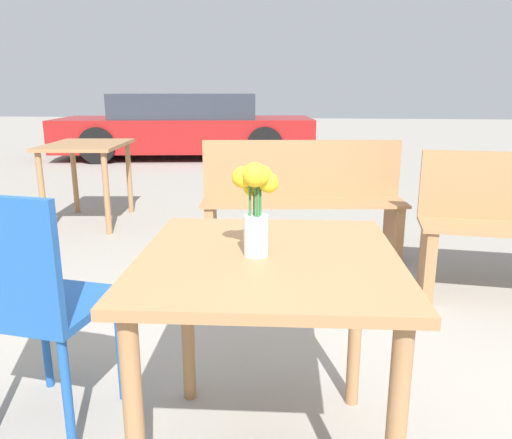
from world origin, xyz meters
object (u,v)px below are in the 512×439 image
at_px(table_front, 268,290).
at_px(parked_car, 186,127).
at_px(flower_vase, 255,204).
at_px(bench_near, 302,198).
at_px(cafe_chair, 31,298).
at_px(table_back, 87,157).

distance_m(table_front, parked_car, 7.74).
height_order(flower_vase, bench_near, flower_vase).
bearing_deg(bench_near, flower_vase, -93.06).
bearing_deg(cafe_chair, flower_vase, -6.64).
height_order(flower_vase, parked_car, parked_car).
distance_m(flower_vase, cafe_chair, 0.86).
bearing_deg(table_front, parked_car, 105.55).
distance_m(bench_near, parked_car, 5.80).
bearing_deg(parked_car, bench_near, -68.26).
relative_size(table_back, parked_car, 0.21).
relative_size(table_front, parked_car, 0.18).
relative_size(bench_near, parked_car, 0.31).
xyz_separation_m(bench_near, table_back, (-1.94, 0.83, 0.16)).
bearing_deg(table_back, flower_vase, -57.83).
height_order(table_front, parked_car, parked_car).
bearing_deg(parked_car, table_back, -87.43).
relative_size(cafe_chair, bench_near, 0.62).
height_order(cafe_chair, bench_near, cafe_chair).
bearing_deg(table_front, bench_near, 87.96).
bearing_deg(bench_near, cafe_chair, -113.79).
xyz_separation_m(flower_vase, parked_car, (-2.04, 7.47, -0.34)).
xyz_separation_m(flower_vase, table_back, (-1.83, 2.91, -0.27)).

